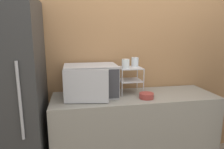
# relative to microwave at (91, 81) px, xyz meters

# --- Properties ---
(wall_back) EXTENTS (8.00, 0.06, 2.60)m
(wall_back) POSITION_rel_microwave_xyz_m (0.46, 0.26, 0.24)
(wall_back) COLOR #9E7047
(wall_back) RESTS_ON ground_plane
(counter) EXTENTS (1.74, 0.56, 0.89)m
(counter) POSITION_rel_microwave_xyz_m (0.46, -0.06, -0.61)
(counter) COLOR gray
(counter) RESTS_ON ground_plane
(microwave) EXTENTS (0.54, 0.46, 0.33)m
(microwave) POSITION_rel_microwave_xyz_m (0.00, 0.00, 0.00)
(microwave) COLOR #ADADB2
(microwave) RESTS_ON counter
(dish_rack) EXTENTS (0.24, 0.23, 0.29)m
(dish_rack) POSITION_rel_microwave_xyz_m (0.44, 0.04, 0.04)
(dish_rack) COLOR #B2B2B7
(dish_rack) RESTS_ON counter
(glass_front_left) EXTENTS (0.08, 0.08, 0.10)m
(glass_front_left) POSITION_rel_microwave_xyz_m (0.37, -0.02, 0.17)
(glass_front_left) COLOR silver
(glass_front_left) RESTS_ON dish_rack
(glass_back_right) EXTENTS (0.08, 0.08, 0.10)m
(glass_back_right) POSITION_rel_microwave_xyz_m (0.50, 0.10, 0.17)
(glass_back_right) COLOR silver
(glass_back_right) RESTS_ON dish_rack
(bowl) EXTENTS (0.15, 0.15, 0.05)m
(bowl) POSITION_rel_microwave_xyz_m (0.55, -0.18, -0.14)
(bowl) COLOR maroon
(bowl) RESTS_ON counter
(refrigerator) EXTENTS (0.64, 0.65, 1.84)m
(refrigerator) POSITION_rel_microwave_xyz_m (-0.78, -0.09, -0.13)
(refrigerator) COLOR #2D2D2D
(refrigerator) RESTS_ON ground_plane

